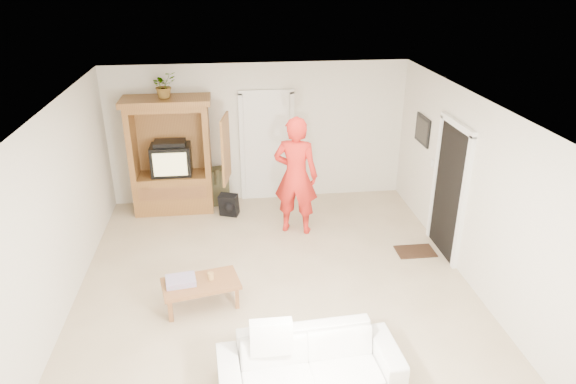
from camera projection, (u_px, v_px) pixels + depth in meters
name	position (u px, v px, depth m)	size (l,w,h in m)	color
floor	(275.00, 283.00, 7.35)	(6.00, 6.00, 0.00)	tan
ceiling	(273.00, 105.00, 6.29)	(6.00, 6.00, 0.00)	white
wall_back	(259.00, 133.00, 9.54)	(5.50, 5.50, 0.00)	silver
wall_front	(309.00, 358.00, 4.10)	(5.50, 5.50, 0.00)	silver
wall_left	(59.00, 212.00, 6.52)	(6.00, 6.00, 0.00)	silver
wall_right	(471.00, 191.00, 7.12)	(6.00, 6.00, 0.00)	silver
armoire	(173.00, 163.00, 9.22)	(1.82, 1.14, 2.10)	brown
door_back	(267.00, 148.00, 9.65)	(0.85, 0.05, 2.04)	white
doorway_right	(449.00, 192.00, 7.78)	(0.05, 0.90, 2.04)	black
framed_picture	(423.00, 130.00, 8.72)	(0.03, 0.60, 0.48)	black
doormat	(415.00, 251.00, 8.14)	(0.60, 0.40, 0.02)	#382316
plant	(164.00, 85.00, 8.62)	(0.40, 0.35, 0.44)	#4C7238
man	(296.00, 176.00, 8.41)	(0.73, 0.48, 2.01)	red
sofa	(310.00, 363.00, 5.47)	(1.95, 0.76, 0.57)	silver
coffee_table	(201.00, 285.00, 6.74)	(1.08, 0.74, 0.37)	brown
towel	(181.00, 281.00, 6.68)	(0.38, 0.28, 0.08)	#F150AD
candle	(211.00, 276.00, 6.76)	(0.08, 0.08, 0.10)	tan
backpack_black	(229.00, 205.00, 9.25)	(0.32, 0.19, 0.40)	black
backpack_olive	(218.00, 186.00, 9.67)	(0.37, 0.27, 0.71)	#47442B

